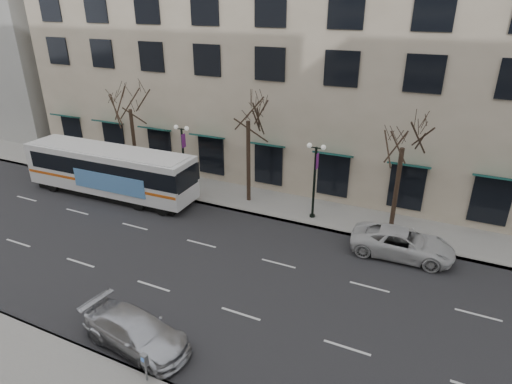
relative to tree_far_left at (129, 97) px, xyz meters
The scene contains 12 objects.
ground 14.91m from the tree_far_left, 41.35° to the right, with size 160.00×160.00×0.00m, color black.
sidewalk_far 16.40m from the tree_far_left, ahead, with size 80.00×4.00×0.15m, color gray.
building_hotel 15.52m from the tree_far_left, 56.75° to the left, with size 40.00×20.00×24.00m, color tan.
tree_far_left is the anchor object (origin of this frame).
tree_far_mid 10.00m from the tree_far_left, ahead, with size 3.60×3.60×8.55m.
tree_far_right 20.00m from the tree_far_left, ahead, with size 3.60×3.60×8.06m.
lamp_post_left 6.29m from the tree_far_left, ahead, with size 1.22×0.45×5.21m.
lamp_post_right 15.48m from the tree_far_left, ahead, with size 1.22×0.45×5.21m.
city_bus 5.76m from the tree_far_left, 82.91° to the right, with size 13.44×3.27×3.62m.
silver_car 19.84m from the tree_far_left, 50.90° to the right, with size 2.06×5.06×1.47m, color #B7B9BF.
white_pickup 21.98m from the tree_far_left, ahead, with size 2.60×5.65×1.57m, color silver.
pay_station 21.80m from the tree_far_left, 49.88° to the right, with size 0.30×0.22×1.27m.
Camera 1 is at (12.34, -16.29, 13.30)m, focal length 30.00 mm.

